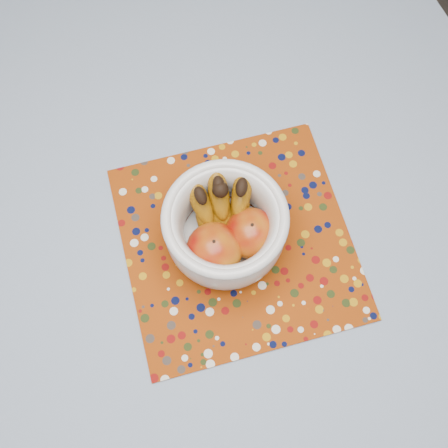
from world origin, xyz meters
name	(u,v)px	position (x,y,z in m)	size (l,w,h in m)	color
table	(181,248)	(0.00, 0.00, 0.67)	(1.20, 1.20, 0.75)	brown
tablecloth	(178,233)	(0.00, 0.00, 0.76)	(1.32, 1.32, 0.01)	slate
placemat	(237,242)	(0.09, -0.05, 0.76)	(0.37, 0.37, 0.00)	#802F07
fruit_bowl	(226,224)	(0.07, -0.04, 0.83)	(0.20, 0.20, 0.14)	silver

